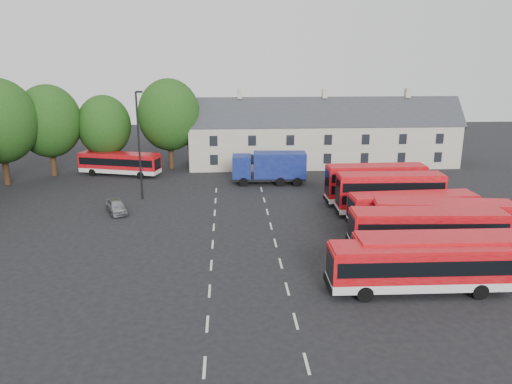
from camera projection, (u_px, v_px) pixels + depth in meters
The scene contains 15 objects.
ground at pixel (212, 254), 37.60m from camera, with size 140.00×140.00×0.00m, color black.
lane_markings at pixel (244, 244), 39.66m from camera, with size 5.15×33.80×0.01m.
treeline at pixel (21, 130), 53.20m from camera, with size 29.92×32.59×12.01m.
terrace_houses at pixel (323, 136), 66.16m from camera, with size 35.70×7.13×10.06m.
bus_row_a at pixel (418, 264), 31.24m from camera, with size 11.24×2.75×3.17m.
bus_row_b at pixel (445, 255), 32.38m from camera, with size 11.77×2.90×3.32m.
bus_row_c at pixel (427, 227), 37.61m from camera, with size 11.66×3.20×3.27m.
bus_row_d at pixel (443, 216), 40.36m from camera, with size 11.36×4.03×3.14m.
bus_row_e at pixel (412, 208), 42.70m from camera, with size 10.97×3.01×3.07m.
bus_dd_south at pixel (390, 192), 45.97m from camera, with size 9.74×2.40×3.98m.
bus_dd_north at pixel (375, 182), 49.32m from camera, with size 9.79×2.48×4.00m.
bus_north at pixel (120, 162), 60.96m from camera, with size 10.20×4.91×2.82m.
box_truck at pixel (270, 166), 57.04m from camera, with size 8.44×2.98×3.65m.
silver_car at pixel (116, 206), 47.07m from camera, with size 1.52×3.78×1.29m, color #989B9F.
lamppost at pixel (139, 143), 50.04m from camera, with size 0.76×0.29×11.03m.
Camera 1 is at (1.26, -35.03, 14.77)m, focal length 35.00 mm.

